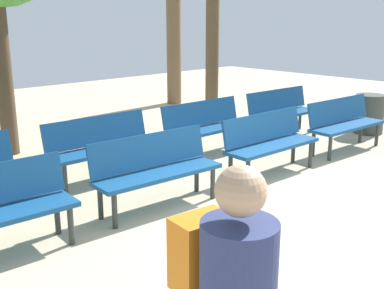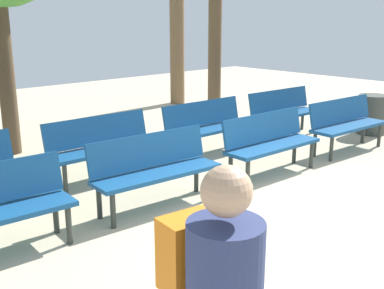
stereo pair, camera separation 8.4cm
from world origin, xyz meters
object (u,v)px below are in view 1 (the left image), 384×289
(bench_r0_c2, at_px, (269,140))
(bench_r1_c1, at_px, (102,144))
(bench_r0_c3, at_px, (344,121))
(bench_r1_c3, at_px, (282,110))
(bench_r1_c2, at_px, (206,124))
(tree_3, at_px, (174,48))
(trash_bin, at_px, (369,114))
(bench_r0_c1, at_px, (155,166))
(tree_2, at_px, (212,39))

(bench_r0_c2, distance_m, bench_r1_c1, 2.38)
(bench_r0_c3, bearing_deg, bench_r1_c3, 90.89)
(bench_r1_c2, distance_m, tree_3, 4.89)
(bench_r0_c3, bearing_deg, bench_r0_c2, -178.93)
(trash_bin, bearing_deg, bench_r1_c2, 160.96)
(bench_r0_c1, distance_m, trash_bin, 5.39)
(bench_r0_c2, relative_size, bench_r0_c3, 0.99)
(tree_3, bearing_deg, trash_bin, -83.61)
(bench_r0_c1, xyz_separation_m, tree_2, (3.86, 2.80, 1.25))
(bench_r0_c2, relative_size, tree_3, 0.57)
(bench_r1_c3, distance_m, tree_3, 4.20)
(bench_r0_c3, distance_m, bench_r1_c2, 2.36)
(bench_r0_c1, xyz_separation_m, bench_r0_c3, (3.90, -0.27, 0.00))
(tree_3, bearing_deg, bench_r1_c1, -141.29)
(bench_r0_c1, xyz_separation_m, tree_3, (4.82, 5.08, 0.91))
(bench_r0_c3, bearing_deg, bench_r1_c2, 146.64)
(bench_r0_c1, distance_m, bench_r1_c2, 2.34)
(bench_r0_c1, relative_size, bench_r1_c1, 1.01)
(bench_r1_c2, distance_m, tree_2, 2.75)
(bench_r1_c3, xyz_separation_m, tree_2, (-0.12, 1.73, 1.25))
(bench_r1_c2, height_order, tree_2, tree_2)
(bench_r0_c1, relative_size, bench_r0_c3, 1.00)
(trash_bin, bearing_deg, bench_r0_c2, -177.09)
(bench_r1_c1, bearing_deg, bench_r0_c3, -20.52)
(tree_2, xyz_separation_m, tree_3, (0.96, 2.28, -0.34))
(bench_r1_c1, xyz_separation_m, tree_3, (4.71, 3.77, 0.91))
(bench_r1_c2, bearing_deg, tree_3, 56.78)
(bench_r0_c3, xyz_separation_m, trash_bin, (1.48, 0.28, -0.13))
(bench_r0_c1, bearing_deg, bench_r1_c2, 34.84)
(bench_r0_c1, bearing_deg, trash_bin, 5.10)
(bench_r0_c2, bearing_deg, bench_r1_c3, 34.13)
(bench_r0_c1, xyz_separation_m, bench_r1_c2, (2.03, 1.16, 0.00))
(bench_r1_c2, xyz_separation_m, bench_r1_c3, (1.94, -0.10, 0.00))
(bench_r0_c1, height_order, bench_r1_c1, same)
(bench_r0_c3, relative_size, bench_r1_c2, 1.01)
(bench_r0_c3, distance_m, bench_r1_c1, 4.10)
(bench_r0_c1, bearing_deg, bench_r0_c2, 0.23)
(bench_r1_c3, bearing_deg, bench_r1_c1, 179.72)
(trash_bin, bearing_deg, tree_3, 96.39)
(bench_r1_c2, xyz_separation_m, tree_3, (2.79, 3.92, 0.91))
(bench_r0_c1, distance_m, tree_2, 4.93)
(bench_r1_c2, bearing_deg, tree_2, 44.02)
(bench_r1_c2, relative_size, bench_r1_c3, 1.00)
(bench_r1_c1, relative_size, bench_r1_c3, 0.99)
(tree_2, bearing_deg, bench_r1_c1, -158.33)
(bench_r0_c1, distance_m, tree_3, 7.06)
(trash_bin, bearing_deg, bench_r0_c3, -169.48)
(bench_r0_c1, height_order, bench_r1_c3, same)
(bench_r1_c3, relative_size, trash_bin, 2.15)
(bench_r0_c2, bearing_deg, bench_r0_c3, -0.59)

